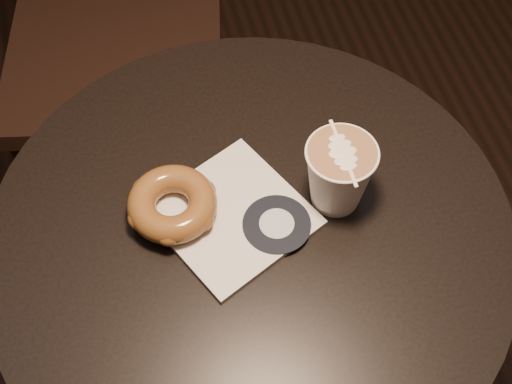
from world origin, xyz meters
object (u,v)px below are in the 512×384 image
cafe_table (251,293)px  pastry_bag (232,216)px  latte_cup (338,176)px  doughnut (172,204)px

cafe_table → pastry_bag: 0.21m
latte_cup → doughnut: bearing=173.4°
doughnut → pastry_bag: bearing=-16.7°
cafe_table → doughnut: doughnut is taller
doughnut → latte_cup: bearing=-6.6°
doughnut → latte_cup: 0.22m
cafe_table → latte_cup: size_ratio=7.25×
doughnut → latte_cup: (0.22, -0.02, 0.02)m
cafe_table → doughnut: (-0.09, 0.04, 0.23)m
cafe_table → latte_cup: (0.12, 0.02, 0.25)m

